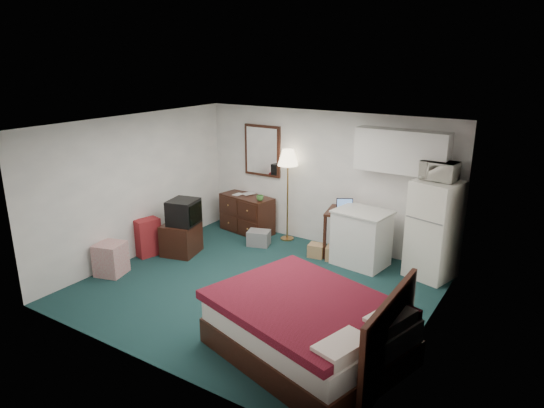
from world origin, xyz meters
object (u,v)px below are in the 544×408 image
Objects in this scene: kitchen_counter at (361,239)px; tv_stand at (181,238)px; fridge at (434,230)px; bed at (308,328)px; floor_lamp at (288,195)px; suitcase at (148,237)px; dresser at (247,214)px; desk at (345,233)px.

tv_stand is at bearing -148.69° from kitchen_counter.
kitchen_counter is 1.51× the size of tv_stand.
fridge reaches higher than tv_stand.
kitchen_counter is at bearing 115.60° from bed.
floor_lamp is at bearing 38.36° from tv_stand.
floor_lamp is 2.87× the size of tv_stand.
bed is (0.48, -2.77, -0.12)m from kitchen_counter.
tv_stand is 0.59m from suitcase.
fridge is 3.05m from bed.
kitchen_counter is (1.66, -0.35, -0.42)m from floor_lamp.
fridge is 4.33m from tv_stand.
fridge reaches higher than dresser.
tv_stand is at bearing -127.32° from floor_lamp.
kitchen_counter reaches higher than dresser.
desk is at bearing 16.74° from tv_stand.
desk is at bearing -5.41° from floor_lamp.
dresser is at bearing 63.38° from tv_stand.
desk is 1.58m from fridge.
desk is 0.52× the size of fridge.
bed is 3.70m from tv_stand.
bed is 3.99m from suitcase.
bed is 3.47× the size of tv_stand.
bed reaches higher than suitcase.
dresser is 1.79× the size of tv_stand.
fridge is (1.13, 0.18, 0.33)m from kitchen_counter.
bed is at bearing -72.63° from kitchen_counter.
suitcase is (-3.83, 1.10, -0.00)m from bed.
floor_lamp reaches higher than fridge.
tv_stand is (-2.51, -1.51, -0.13)m from desk.
kitchen_counter is at bearing -42.06° from desk.
suitcase is (-4.48, -1.85, -0.46)m from fridge.
desk is 2.94m from tv_stand.
desk reaches higher than suitcase.
tv_stand is (-3.39, 1.48, -0.06)m from bed.
kitchen_counter reaches higher than suitcase.
kitchen_counter reaches higher than desk.
floor_lamp is at bearing 162.28° from desk.
dresser reaches higher than suitcase.
floor_lamp reaches higher than bed.
floor_lamp is 2.14m from tv_stand.
dresser is 2.58m from kitchen_counter.
desk is at bearing -166.35° from fridge.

